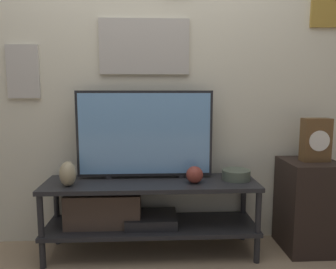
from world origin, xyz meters
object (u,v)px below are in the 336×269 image
vase_urn_stoneware (68,174)px  vase_wide_bowl (236,175)px  television (145,134)px  mantel_clock (316,140)px  vase_round_glass (195,175)px

vase_urn_stoneware → vase_wide_bowl: bearing=4.7°
television → mantel_clock: television is taller
television → vase_round_glass: television is taller
vase_urn_stoneware → mantel_clock: size_ratio=0.54×
television → vase_urn_stoneware: television is taller
vase_round_glass → vase_wide_bowl: bearing=13.0°
vase_round_glass → vase_wide_bowl: 0.32m
television → vase_round_glass: (0.34, -0.15, -0.27)m
vase_urn_stoneware → television: bearing=18.3°
vase_urn_stoneware → vase_round_glass: bearing=1.6°
vase_round_glass → vase_wide_bowl: vase_round_glass is taller
vase_urn_stoneware → vase_wide_bowl: 1.17m
vase_round_glass → vase_urn_stoneware: bearing=-178.4°
television → mantel_clock: bearing=-3.9°
television → vase_urn_stoneware: size_ratio=5.82×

